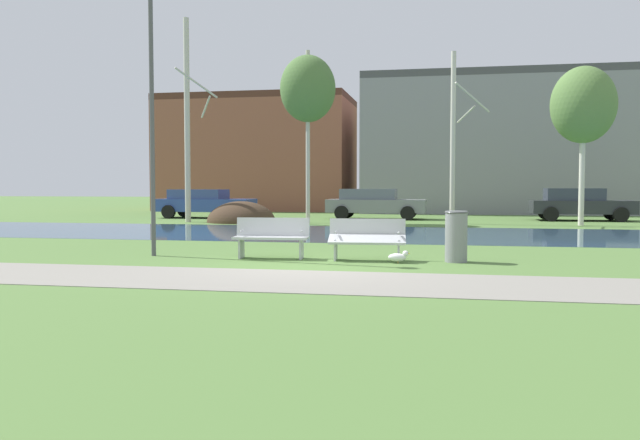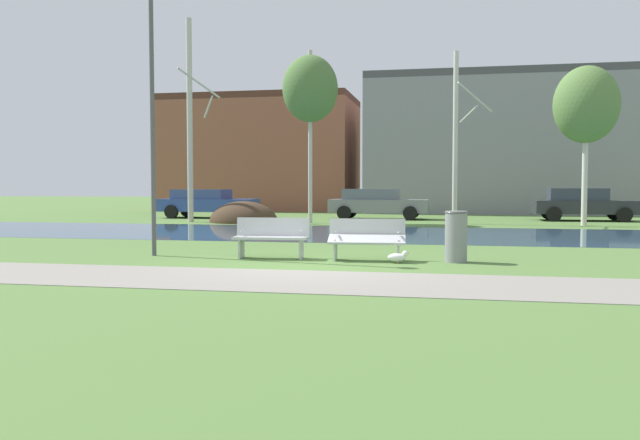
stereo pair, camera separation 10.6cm
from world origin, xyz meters
name	(u,v)px [view 1 (the left image)]	position (x,y,z in m)	size (l,w,h in m)	color
ground_plane	(367,231)	(0.00, 10.00, 0.00)	(120.00, 120.00, 0.00)	#517538
paved_path_strip	(283,280)	(0.00, -1.85, 0.01)	(60.00, 2.51, 0.01)	gray
river_band	(362,233)	(0.00, 8.76, 0.00)	(80.00, 7.23, 0.01)	#33516B
soil_mound	(241,222)	(-5.84, 14.13, 0.00)	(2.93, 2.68, 1.80)	#423021
bench_left	(272,237)	(-1.04, 1.27, 0.47)	(1.64, 0.68, 0.87)	#B2B5B7
bench_right	(367,238)	(1.03, 1.27, 0.47)	(1.64, 0.68, 0.87)	#B2B5B7
trash_bin	(456,236)	(2.85, 1.34, 0.54)	(0.48, 0.48, 1.05)	gray
seagull	(398,257)	(1.71, 0.88, 0.13)	(0.45, 0.17, 0.26)	white
streetlamp	(151,72)	(-3.76, 1.28, 4.07)	(0.32, 0.32, 6.23)	#4C4C51
birch_far_left	(188,119)	(-8.12, 13.95, 4.36)	(1.55, 2.53, 8.62)	#BCB7A8
birch_left	(308,89)	(-2.97, 14.25, 5.53)	(2.30, 2.30, 7.12)	#BCB7A8
birch_center_left	(454,136)	(2.96, 14.86, 3.57)	(1.55, 2.32, 6.98)	beige
birch_center	(583,105)	(7.86, 14.58, 4.66)	(2.47, 2.47, 6.17)	beige
parked_van_nearest_blue	(204,203)	(-8.73, 17.37, 0.74)	(4.61, 2.07, 1.37)	#2D4793
parked_sedan_second_grey	(374,203)	(-0.58, 17.87, 0.75)	(4.55, 1.99, 1.40)	slate
parked_hatch_third_dark	(579,204)	(8.50, 18.23, 0.76)	(4.32, 2.07, 1.44)	#282B30
building_brick_low	(258,154)	(-9.11, 28.01, 3.57)	(11.83, 6.60, 7.13)	brown
building_grey_warehouse	(521,145)	(6.93, 26.76, 3.89)	(17.81, 7.22, 7.78)	gray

